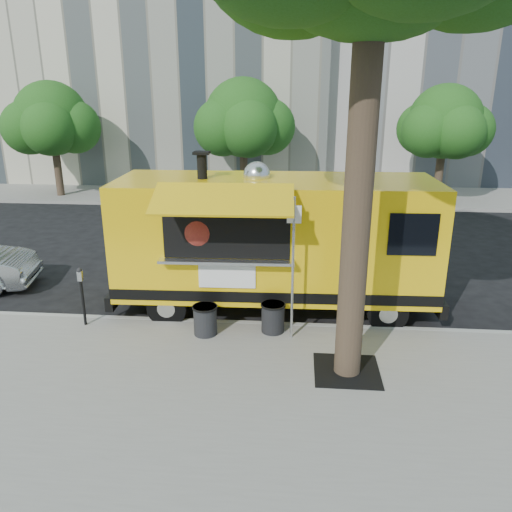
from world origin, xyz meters
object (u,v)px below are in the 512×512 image
at_px(far_tree_a, 52,119).
at_px(parking_meter, 82,290).
at_px(sign_post, 293,261).
at_px(trash_bin_left, 205,319).
at_px(far_tree_c, 445,122).
at_px(food_truck, 274,240).
at_px(far_tree_b, 243,118).
at_px(trash_bin_right, 273,317).

height_order(far_tree_a, parking_meter, far_tree_a).
bearing_deg(sign_post, trash_bin_left, -179.89).
bearing_deg(sign_post, parking_meter, 177.48).
xyz_separation_m(sign_post, parking_meter, (-4.55, 0.20, -0.87)).
height_order(sign_post, parking_meter, sign_post).
bearing_deg(far_tree_c, parking_meter, -128.66).
height_order(food_truck, trash_bin_left, food_truck).
distance_m(far_tree_b, trash_bin_right, 14.56).
relative_size(far_tree_c, sign_post, 1.74).
bearing_deg(food_truck, far_tree_a, 130.81).
height_order(far_tree_b, trash_bin_right, far_tree_b).
distance_m(parking_meter, food_truck, 4.42).
bearing_deg(far_tree_a, sign_post, -50.17).
bearing_deg(sign_post, far_tree_b, 100.15).
bearing_deg(food_truck, trash_bin_left, -129.60).
height_order(far_tree_b, far_tree_c, far_tree_b).
relative_size(far_tree_a, far_tree_c, 1.03).
bearing_deg(trash_bin_right, trash_bin_left, -170.32).
bearing_deg(parking_meter, far_tree_b, 81.90).
relative_size(far_tree_c, parking_meter, 3.90).
relative_size(parking_meter, trash_bin_right, 2.09).
bearing_deg(food_truck, far_tree_c, 58.91).
relative_size(sign_post, trash_bin_left, 4.69).
distance_m(trash_bin_left, trash_bin_right, 1.44).
xyz_separation_m(sign_post, trash_bin_right, (-0.40, 0.24, -1.36)).
bearing_deg(parking_meter, sign_post, -2.52).
distance_m(far_tree_b, far_tree_c, 9.01).
height_order(sign_post, food_truck, food_truck).
distance_m(food_truck, trash_bin_left, 2.53).
height_order(far_tree_c, trash_bin_left, far_tree_c).
distance_m(far_tree_c, parking_meter, 17.82).
distance_m(food_truck, trash_bin_right, 1.95).
xyz_separation_m(far_tree_b, parking_meter, (-2.00, -14.05, -2.85)).
bearing_deg(trash_bin_left, trash_bin_right, 9.68).
xyz_separation_m(far_tree_c, trash_bin_left, (-8.27, -13.95, -3.23)).
height_order(far_tree_b, trash_bin_left, far_tree_b).
bearing_deg(trash_bin_left, far_tree_b, 92.93).
relative_size(far_tree_a, food_truck, 0.70).
xyz_separation_m(far_tree_c, food_truck, (-6.93, -12.23, -1.95)).
relative_size(sign_post, food_truck, 0.39).
relative_size(far_tree_a, far_tree_b, 0.97).
relative_size(far_tree_b, trash_bin_right, 8.61).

